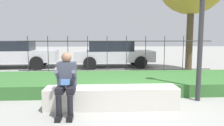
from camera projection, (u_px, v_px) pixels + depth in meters
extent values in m
plane|color=gray|center=(129.00, 108.00, 4.97)|extent=(60.00, 60.00, 0.00)
cube|color=beige|center=(112.00, 97.00, 4.92)|extent=(2.96, 0.57, 0.49)
cube|color=#9B978F|center=(112.00, 106.00, 4.94)|extent=(2.84, 0.53, 0.08)
cube|color=black|center=(59.00, 118.00, 4.20)|extent=(0.11, 0.26, 0.09)
cylinder|color=black|center=(59.00, 105.00, 4.23)|extent=(0.11, 0.11, 0.40)
cube|color=black|center=(60.00, 90.00, 4.41)|extent=(0.15, 0.42, 0.13)
cube|color=black|center=(70.00, 118.00, 4.22)|extent=(0.11, 0.26, 0.09)
cylinder|color=black|center=(70.00, 105.00, 4.25)|extent=(0.11, 0.11, 0.40)
cube|color=black|center=(71.00, 89.00, 4.42)|extent=(0.15, 0.42, 0.13)
cube|color=#424756|center=(67.00, 74.00, 4.59)|extent=(0.38, 0.24, 0.54)
sphere|color=#8C664C|center=(66.00, 57.00, 4.53)|extent=(0.21, 0.21, 0.21)
cylinder|color=#424756|center=(57.00, 75.00, 4.42)|extent=(0.08, 0.29, 0.24)
cylinder|color=#424756|center=(74.00, 75.00, 4.44)|extent=(0.08, 0.29, 0.24)
cube|color=#335689|center=(65.00, 82.00, 4.35)|extent=(0.18, 0.09, 0.13)
cube|color=#33662D|center=(121.00, 82.00, 6.90)|extent=(9.44, 2.53, 0.35)
cylinder|color=#232326|center=(117.00, 70.00, 8.46)|extent=(7.44, 0.03, 0.03)
cylinder|color=#232326|center=(117.00, 41.00, 8.33)|extent=(7.44, 0.03, 0.03)
cylinder|color=#232326|center=(28.00, 58.00, 8.21)|extent=(0.02, 0.02, 1.63)
cylinder|color=#232326|center=(48.00, 58.00, 8.25)|extent=(0.02, 0.02, 1.63)
cylinder|color=#232326|center=(68.00, 57.00, 8.30)|extent=(0.02, 0.02, 1.63)
cylinder|color=#232326|center=(88.00, 57.00, 8.34)|extent=(0.02, 0.02, 1.63)
cylinder|color=#232326|center=(107.00, 57.00, 8.38)|extent=(0.02, 0.02, 1.63)
cylinder|color=#232326|center=(126.00, 57.00, 8.42)|extent=(0.02, 0.02, 1.63)
cylinder|color=#232326|center=(145.00, 57.00, 8.47)|extent=(0.02, 0.02, 1.63)
cylinder|color=#232326|center=(164.00, 57.00, 8.51)|extent=(0.02, 0.02, 1.63)
cylinder|color=#232326|center=(183.00, 57.00, 8.55)|extent=(0.02, 0.02, 1.63)
cylinder|color=#232326|center=(201.00, 57.00, 8.59)|extent=(0.02, 0.02, 1.63)
cube|color=#B7B7BC|center=(114.00, 56.00, 11.52)|extent=(4.17, 1.91, 0.54)
cube|color=black|center=(110.00, 46.00, 11.44)|extent=(2.33, 1.61, 0.51)
cylinder|color=black|center=(141.00, 63.00, 10.88)|extent=(0.64, 0.23, 0.63)
cylinder|color=black|center=(134.00, 59.00, 12.51)|extent=(0.64, 0.23, 0.63)
cylinder|color=black|center=(90.00, 63.00, 10.60)|extent=(0.64, 0.23, 0.63)
cylinder|color=black|center=(89.00, 60.00, 12.23)|extent=(0.64, 0.23, 0.63)
cube|color=#B7B7BC|center=(11.00, 56.00, 11.20)|extent=(4.78, 2.06, 0.57)
cube|color=black|center=(6.00, 46.00, 11.12)|extent=(2.67, 1.70, 0.49)
cylinder|color=black|center=(37.00, 63.00, 10.59)|extent=(0.67, 0.25, 0.65)
cylinder|color=black|center=(43.00, 59.00, 12.26)|extent=(0.67, 0.25, 0.65)
cylinder|color=#2D2D30|center=(201.00, 32.00, 5.31)|extent=(0.12, 0.12, 3.45)
cylinder|color=#4C3D28|center=(190.00, 36.00, 9.61)|extent=(0.29, 0.29, 3.26)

